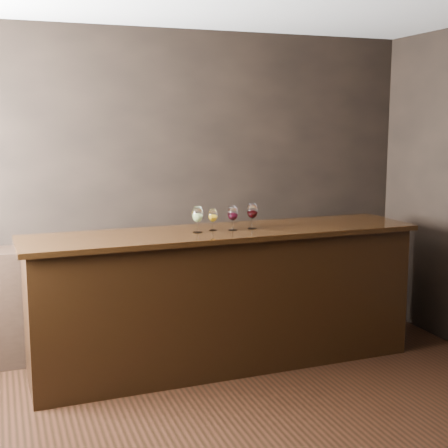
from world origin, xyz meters
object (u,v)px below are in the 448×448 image
object	(u,v)px
bar_counter	(224,300)
glass_red_a	(233,214)
glass_red_b	(252,212)
glass_white	(197,215)
glass_amber	(213,216)
back_bar_shelf	(85,299)

from	to	relation	value
bar_counter	glass_red_a	size ratio (longest dim) A/B	15.91
bar_counter	glass_red_b	world-z (taller)	glass_red_b
bar_counter	glass_white	size ratio (longest dim) A/B	15.10
glass_red_a	glass_white	bearing A→B (deg)	-179.51
glass_white	glass_amber	bearing A→B (deg)	20.45
bar_counter	back_bar_shelf	world-z (taller)	bar_counter
bar_counter	glass_amber	bearing A→B (deg)	159.55
back_bar_shelf	glass_white	world-z (taller)	glass_white
glass_white	glass_red_b	bearing A→B (deg)	1.88
glass_amber	glass_red_b	size ratio (longest dim) A/B	0.83
glass_red_b	glass_red_a	bearing A→B (deg)	-175.77
bar_counter	glass_white	bearing A→B (deg)	-175.30
bar_counter	glass_red_b	bearing A→B (deg)	-3.45
back_bar_shelf	glass_red_b	world-z (taller)	glass_red_b
bar_counter	glass_white	world-z (taller)	glass_white
bar_counter	back_bar_shelf	bearing A→B (deg)	146.85
back_bar_shelf	glass_red_a	size ratio (longest dim) A/B	13.64
glass_amber	glass_red_a	bearing A→B (deg)	-19.12
glass_white	glass_amber	xyz separation A→B (m)	(0.15, 0.05, -0.02)
back_bar_shelf	glass_white	xyz separation A→B (m)	(0.80, -0.67, 0.79)
glass_white	back_bar_shelf	bearing A→B (deg)	140.23
glass_amber	glass_red_b	xyz separation A→B (m)	(0.32, -0.04, 0.02)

